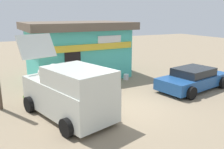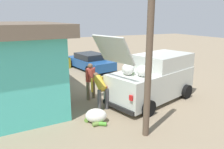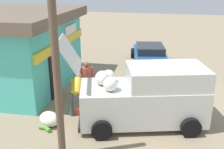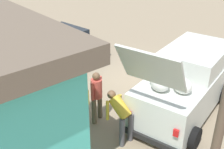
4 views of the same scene
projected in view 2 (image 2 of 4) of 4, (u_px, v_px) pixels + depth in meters
name	position (u px, v px, depth m)	size (l,w,h in m)	color
ground_plane	(129.00, 84.00, 12.02)	(60.00, 60.00, 0.00)	gray
storefront_bar	(2.00, 64.00, 8.83)	(6.60, 4.90, 3.42)	#4CC6B7
delivery_van	(154.00, 78.00, 9.51)	(3.05, 5.00, 3.03)	silver
parked_sedan	(90.00, 62.00, 15.39)	(4.45, 2.71, 1.15)	#1E4C8C
vendor_standing	(91.00, 79.00, 9.59)	(0.45, 0.53, 1.66)	#726047
customer_bending	(100.00, 87.00, 8.62)	(0.82, 0.58, 1.43)	#4C4C51
unloaded_banana_pile	(96.00, 116.00, 7.58)	(0.92, 0.94, 0.50)	silver
paint_bucket	(51.00, 80.00, 12.19)	(0.31, 0.31, 0.34)	silver
utility_pole	(149.00, 63.00, 6.21)	(0.20, 0.20, 4.68)	brown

